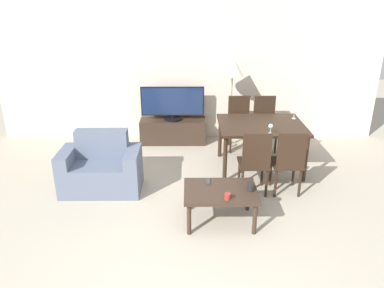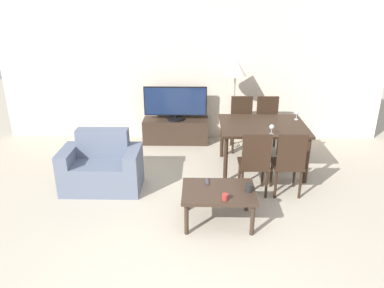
{
  "view_description": "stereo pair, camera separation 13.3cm",
  "coord_description": "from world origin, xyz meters",
  "px_view_note": "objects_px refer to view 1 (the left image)",
  "views": [
    {
      "loc": [
        -0.0,
        -2.75,
        2.55
      ],
      "look_at": [
        0.04,
        1.96,
        0.65
      ],
      "focal_mm": 35.0,
      "sensor_mm": 36.0,
      "label": 1
    },
    {
      "loc": [
        0.13,
        -2.75,
        2.55
      ],
      "look_at": [
        0.04,
        1.96,
        0.65
      ],
      "focal_mm": 35.0,
      "sensor_mm": 36.0,
      "label": 2
    }
  ],
  "objects_px": {
    "tv_stand": "(173,131)",
    "tv": "(173,103)",
    "floor_lamp": "(233,70)",
    "wine_glass_left": "(295,112)",
    "dining_chair_near_right": "(289,160)",
    "dining_chair_far_left": "(239,121)",
    "cup_white_near": "(251,187)",
    "dining_chair_near": "(255,160)",
    "remote_primary": "(208,181)",
    "dining_chair_far": "(265,121)",
    "coffee_table": "(221,194)",
    "wine_glass_center": "(271,127)",
    "dining_table": "(261,129)",
    "armchair": "(102,169)",
    "cup_colored_far": "(228,196)"
  },
  "relations": [
    {
      "from": "wine_glass_center",
      "to": "cup_white_near",
      "type": "bearing_deg",
      "value": -111.52
    },
    {
      "from": "wine_glass_left",
      "to": "cup_white_near",
      "type": "bearing_deg",
      "value": -118.02
    },
    {
      "from": "tv_stand",
      "to": "wine_glass_center",
      "type": "bearing_deg",
      "value": -47.08
    },
    {
      "from": "tv",
      "to": "dining_chair_near_right",
      "type": "bearing_deg",
      "value": -50.3
    },
    {
      "from": "tv",
      "to": "floor_lamp",
      "type": "height_order",
      "value": "floor_lamp"
    },
    {
      "from": "tv_stand",
      "to": "tv",
      "type": "distance_m",
      "value": 0.52
    },
    {
      "from": "floor_lamp",
      "to": "wine_glass_left",
      "type": "distance_m",
      "value": 1.27
    },
    {
      "from": "tv_stand",
      "to": "floor_lamp",
      "type": "relative_size",
      "value": 0.75
    },
    {
      "from": "tv",
      "to": "dining_chair_far",
      "type": "height_order",
      "value": "tv"
    },
    {
      "from": "cup_white_near",
      "to": "wine_glass_left",
      "type": "height_order",
      "value": "wine_glass_left"
    },
    {
      "from": "coffee_table",
      "to": "wine_glass_center",
      "type": "xyz_separation_m",
      "value": [
        0.77,
        1.06,
        0.46
      ]
    },
    {
      "from": "dining_chair_far_left",
      "to": "remote_primary",
      "type": "distance_m",
      "value": 2.21
    },
    {
      "from": "floor_lamp",
      "to": "cup_colored_far",
      "type": "height_order",
      "value": "floor_lamp"
    },
    {
      "from": "tv_stand",
      "to": "dining_chair_far",
      "type": "height_order",
      "value": "dining_chair_far"
    },
    {
      "from": "tv_stand",
      "to": "dining_chair_near_right",
      "type": "bearing_deg",
      "value": -50.34
    },
    {
      "from": "dining_chair_far",
      "to": "dining_table",
      "type": "bearing_deg",
      "value": -105.09
    },
    {
      "from": "cup_white_near",
      "to": "dining_chair_near",
      "type": "bearing_deg",
      "value": 76.86
    },
    {
      "from": "remote_primary",
      "to": "wine_glass_left",
      "type": "height_order",
      "value": "wine_glass_left"
    },
    {
      "from": "cup_colored_far",
      "to": "dining_table",
      "type": "bearing_deg",
      "value": 68.56
    },
    {
      "from": "coffee_table",
      "to": "wine_glass_left",
      "type": "height_order",
      "value": "wine_glass_left"
    },
    {
      "from": "coffee_table",
      "to": "cup_colored_far",
      "type": "relative_size",
      "value": 11.8
    },
    {
      "from": "remote_primary",
      "to": "dining_chair_near_right",
      "type": "bearing_deg",
      "value": 23.02
    },
    {
      "from": "tv_stand",
      "to": "wine_glass_left",
      "type": "height_order",
      "value": "wine_glass_left"
    },
    {
      "from": "wine_glass_center",
      "to": "dining_chair_far_left",
      "type": "bearing_deg",
      "value": 102.07
    },
    {
      "from": "cup_white_near",
      "to": "remote_primary",
      "type": "bearing_deg",
      "value": 155.32
    },
    {
      "from": "dining_chair_far_left",
      "to": "wine_glass_left",
      "type": "xyz_separation_m",
      "value": [
        0.77,
        -0.58,
        0.33
      ]
    },
    {
      "from": "dining_chair_far_left",
      "to": "dining_table",
      "type": "bearing_deg",
      "value": -74.91
    },
    {
      "from": "dining_chair_near",
      "to": "coffee_table",
      "type": "bearing_deg",
      "value": -127.43
    },
    {
      "from": "armchair",
      "to": "cup_colored_far",
      "type": "bearing_deg",
      "value": -32.33
    },
    {
      "from": "dining_chair_near_right",
      "to": "dining_chair_far_left",
      "type": "bearing_deg",
      "value": 105.09
    },
    {
      "from": "remote_primary",
      "to": "tv",
      "type": "bearing_deg",
      "value": 102.28
    },
    {
      "from": "remote_primary",
      "to": "wine_glass_center",
      "type": "distance_m",
      "value": 1.31
    },
    {
      "from": "dining_chair_far",
      "to": "dining_chair_near_right",
      "type": "distance_m",
      "value": 1.65
    },
    {
      "from": "tv_stand",
      "to": "coffee_table",
      "type": "xyz_separation_m",
      "value": [
        0.66,
        -2.59,
        0.16
      ]
    },
    {
      "from": "floor_lamp",
      "to": "wine_glass_left",
      "type": "xyz_separation_m",
      "value": [
        0.91,
        -0.72,
        -0.53
      ]
    },
    {
      "from": "dining_chair_near",
      "to": "wine_glass_left",
      "type": "xyz_separation_m",
      "value": [
        0.77,
        1.07,
        0.33
      ]
    },
    {
      "from": "armchair",
      "to": "wine_glass_center",
      "type": "relative_size",
      "value": 7.36
    },
    {
      "from": "dining_chair_far",
      "to": "floor_lamp",
      "type": "bearing_deg",
      "value": 166.85
    },
    {
      "from": "coffee_table",
      "to": "cup_colored_far",
      "type": "bearing_deg",
      "value": -74.76
    },
    {
      "from": "coffee_table",
      "to": "dining_chair_near_right",
      "type": "xyz_separation_m",
      "value": [
        0.95,
        0.66,
        0.13
      ]
    },
    {
      "from": "dining_table",
      "to": "dining_chair_near_right",
      "type": "distance_m",
      "value": 0.87
    },
    {
      "from": "remote_primary",
      "to": "cup_colored_far",
      "type": "height_order",
      "value": "cup_colored_far"
    },
    {
      "from": "dining_table",
      "to": "dining_chair_far_left",
      "type": "xyz_separation_m",
      "value": [
        -0.22,
        0.83,
        -0.15
      ]
    },
    {
      "from": "dining_chair_near",
      "to": "dining_chair_far_left",
      "type": "bearing_deg",
      "value": 90.0
    },
    {
      "from": "dining_chair_far_left",
      "to": "coffee_table",
      "type": "bearing_deg",
      "value": -102.27
    },
    {
      "from": "coffee_table",
      "to": "dining_chair_near",
      "type": "xyz_separation_m",
      "value": [
        0.5,
        0.66,
        0.13
      ]
    },
    {
      "from": "wine_glass_center",
      "to": "dining_chair_near_right",
      "type": "bearing_deg",
      "value": -66.06
    },
    {
      "from": "dining_chair_far_left",
      "to": "remote_primary",
      "type": "relative_size",
      "value": 6.11
    },
    {
      "from": "dining_chair_near_right",
      "to": "dining_table",
      "type": "bearing_deg",
      "value": 105.09
    },
    {
      "from": "dining_chair_far",
      "to": "cup_white_near",
      "type": "xyz_separation_m",
      "value": [
        -0.61,
        -2.34,
        -0.03
      ]
    }
  ]
}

